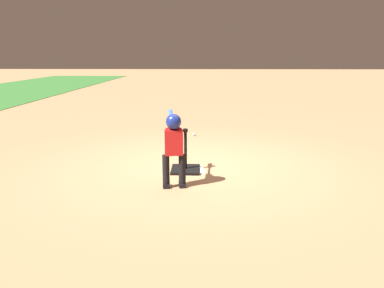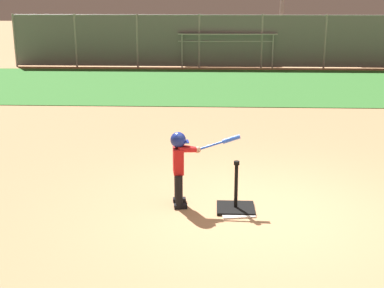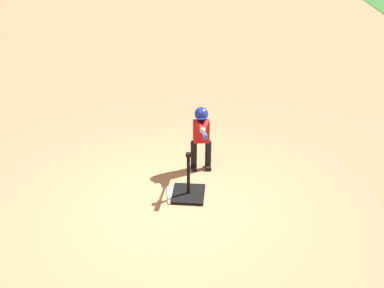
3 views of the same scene
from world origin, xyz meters
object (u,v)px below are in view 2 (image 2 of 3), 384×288
batter_child (181,160)px  bleachers_far_right (61,49)px  bleachers_left_center (226,48)px  batting_tee (236,204)px

batter_child → bleachers_far_right: size_ratio=0.37×
batter_child → bleachers_left_center: size_ratio=0.28×
batter_child → batting_tee: bearing=-9.8°
bleachers_left_center → bleachers_far_right: bearing=171.2°
bleachers_far_right → bleachers_left_center: (6.97, -1.08, 0.18)m
batting_tee → bleachers_far_right: size_ratio=0.24×
batting_tee → batter_child: size_ratio=0.66×
batter_child → bleachers_left_center: (0.92, 14.57, -0.02)m
batter_child → bleachers_left_center: 14.60m
bleachers_far_right → batting_tee: bearing=-66.7°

